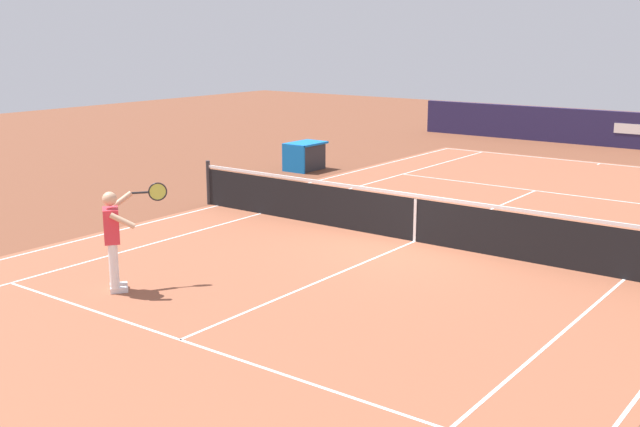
{
  "coord_description": "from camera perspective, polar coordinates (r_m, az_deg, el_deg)",
  "views": [
    {
      "loc": [
        13.16,
        7.46,
        4.11
      ],
      "look_at": [
        2.24,
        -0.72,
        0.9
      ],
      "focal_mm": 43.24,
      "sensor_mm": 36.0,
      "label": 1
    }
  ],
  "objects": [
    {
      "name": "ground_plane",
      "position": [
        15.67,
        7.02,
        -2.06
      ],
      "size": [
        60.0,
        60.0,
        0.0
      ],
      "primitive_type": "plane",
      "color": "brown"
    },
    {
      "name": "court_slab",
      "position": [
        15.67,
        7.02,
        -2.06
      ],
      "size": [
        24.2,
        11.4,
        0.0
      ],
      "primitive_type": "cube",
      "color": "#935138",
      "rests_on": "ground_plane"
    },
    {
      "name": "court_line_markings",
      "position": [
        15.67,
        7.02,
        -2.05
      ],
      "size": [
        23.85,
        11.05,
        0.01
      ],
      "color": "white",
      "rests_on": "ground_plane"
    },
    {
      "name": "tennis_net",
      "position": [
        15.55,
        7.07,
        -0.32
      ],
      "size": [
        0.1,
        11.7,
        1.08
      ],
      "color": "#2D2D33",
      "rests_on": "ground_plane"
    },
    {
      "name": "stadium_barrier",
      "position": [
        30.2,
        22.39,
        5.68
      ],
      "size": [
        0.26,
        17.0,
        1.32
      ],
      "color": "#231E47",
      "rests_on": "ground_plane"
    },
    {
      "name": "tennis_player_near",
      "position": [
        12.83,
        -15.0,
        -1.58
      ],
      "size": [
        1.17,
        0.75,
        1.7
      ],
      "color": "white",
      "rests_on": "ground_plane"
    },
    {
      "name": "tennis_ball",
      "position": [
        17.13,
        20.64,
        -1.39
      ],
      "size": [
        0.07,
        0.07,
        0.07
      ],
      "primitive_type": "sphere",
      "color": "#CCE01E",
      "rests_on": "ground_plane"
    },
    {
      "name": "equipment_cart_tarped",
      "position": [
        23.62,
        -1.12,
        4.29
      ],
      "size": [
        1.25,
        0.84,
        0.85
      ],
      "color": "#2D2D33",
      "rests_on": "ground_plane"
    }
  ]
}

